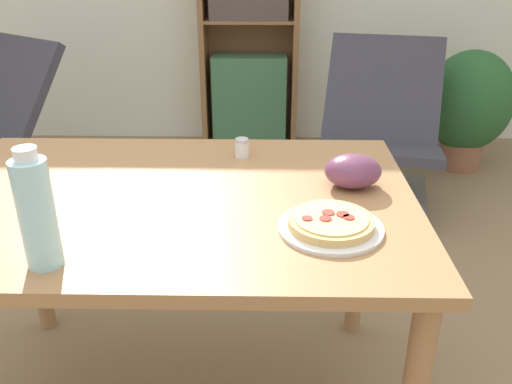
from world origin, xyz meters
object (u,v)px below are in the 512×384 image
object	(u,v)px
drink_bottle	(37,212)
lounge_chair_far	(377,155)
grape_bunch	(353,171)
salt_shaker	(242,148)
bookshelf	(249,32)
potted_plant_floor	(468,106)
pizza_on_plate	(331,224)

from	to	relation	value
drink_bottle	lounge_chair_far	world-z (taller)	drink_bottle
grape_bunch	lounge_chair_far	size ratio (longest dim) A/B	0.18
salt_shaker	bookshelf	world-z (taller)	bookshelf
potted_plant_floor	pizza_on_plate	bearing A→B (deg)	-116.88
salt_shaker	lounge_chair_far	size ratio (longest dim) A/B	0.07
drink_bottle	salt_shaker	distance (m)	0.74
lounge_chair_far	pizza_on_plate	bearing A→B (deg)	-92.71
bookshelf	pizza_on_plate	bearing A→B (deg)	-84.09
salt_shaker	grape_bunch	bearing A→B (deg)	-34.56
bookshelf	potted_plant_floor	bearing A→B (deg)	-15.94
pizza_on_plate	drink_bottle	world-z (taller)	drink_bottle
drink_bottle	potted_plant_floor	distance (m)	2.98
pizza_on_plate	lounge_chair_far	distance (m)	1.81
grape_bunch	drink_bottle	bearing A→B (deg)	-150.17
salt_shaker	lounge_chair_far	bearing A→B (deg)	60.38
pizza_on_plate	lounge_chair_far	xyz separation A→B (m)	(0.46, 1.68, -0.49)
drink_bottle	bookshelf	distance (m)	2.79
drink_bottle	lounge_chair_far	distance (m)	2.22
grape_bunch	salt_shaker	world-z (taller)	grape_bunch
lounge_chair_far	potted_plant_floor	xyz separation A→B (m)	(0.66, 0.53, 0.13)
drink_bottle	salt_shaker	world-z (taller)	drink_bottle
grape_bunch	drink_bottle	size ratio (longest dim) A/B	0.59
lounge_chair_far	grape_bunch	bearing A→B (deg)	-92.08
lounge_chair_far	potted_plant_floor	distance (m)	0.85
salt_shaker	potted_plant_floor	distance (m)	2.24
grape_bunch	bookshelf	size ratio (longest dim) A/B	0.09
drink_bottle	salt_shaker	xyz separation A→B (m)	(0.39, 0.62, -0.09)
grape_bunch	salt_shaker	distance (m)	0.38
pizza_on_plate	drink_bottle	xyz separation A→B (m)	(-0.62, -0.16, 0.11)
drink_bottle	potted_plant_floor	bearing A→B (deg)	53.71
lounge_chair_far	potted_plant_floor	world-z (taller)	lounge_chair_far
salt_shaker	drink_bottle	bearing A→B (deg)	-122.19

